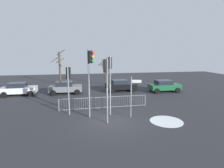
# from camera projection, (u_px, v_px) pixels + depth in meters

# --- Properties ---
(ground_plane) EXTENTS (60.00, 60.00, 0.00)m
(ground_plane) POSITION_uv_depth(u_px,v_px,m) (110.00, 121.00, 13.30)
(ground_plane) COLOR #2D2D33
(traffic_light_foreground_right) EXTENTS (0.37, 0.55, 4.54)m
(traffic_light_foreground_right) POSITION_uv_depth(u_px,v_px,m) (106.00, 76.00, 12.54)
(traffic_light_foreground_right) COLOR slate
(traffic_light_foreground_right) RESTS_ON ground
(traffic_light_mid_right) EXTENTS (0.47, 0.47, 5.12)m
(traffic_light_mid_right) POSITION_uv_depth(u_px,v_px,m) (90.00, 68.00, 13.34)
(traffic_light_mid_right) COLOR slate
(traffic_light_mid_right) RESTS_ON ground
(traffic_light_foreground_left) EXTENTS (0.36, 0.56, 3.86)m
(traffic_light_foreground_left) POSITION_uv_depth(u_px,v_px,m) (69.00, 79.00, 14.35)
(traffic_light_foreground_left) COLOR slate
(traffic_light_foreground_left) RESTS_ON ground
(traffic_light_rear_left) EXTENTS (0.34, 0.57, 4.63)m
(traffic_light_rear_left) POSITION_uv_depth(u_px,v_px,m) (110.00, 72.00, 14.23)
(traffic_light_rear_left) COLOR slate
(traffic_light_rear_left) RESTS_ON ground
(direction_sign_post) EXTENTS (0.77, 0.24, 3.14)m
(direction_sign_post) POSITION_uv_depth(u_px,v_px,m) (132.00, 95.00, 13.75)
(direction_sign_post) COLOR slate
(direction_sign_post) RESTS_ON ground
(pedestrian_guard_railing) EXTENTS (7.73, 0.26, 1.07)m
(pedestrian_guard_railing) POSITION_uv_depth(u_px,v_px,m) (104.00, 103.00, 16.11)
(pedestrian_guard_railing) COLOR slate
(pedestrian_guard_railing) RESTS_ON ground
(car_grey_near) EXTENTS (3.84, 1.99, 1.47)m
(car_grey_near) POSITION_uv_depth(u_px,v_px,m) (65.00, 87.00, 21.97)
(car_grey_near) COLOR slate
(car_grey_near) RESTS_ON ground
(car_black_mid) EXTENTS (3.86, 2.04, 1.47)m
(car_black_mid) POSITION_uv_depth(u_px,v_px,m) (121.00, 85.00, 23.34)
(car_black_mid) COLOR black
(car_black_mid) RESTS_ON ground
(car_green_far) EXTENTS (3.80, 1.92, 1.47)m
(car_green_far) POSITION_uv_depth(u_px,v_px,m) (164.00, 86.00, 23.01)
(car_green_far) COLOR #195933
(car_green_far) RESTS_ON ground
(car_white_trailing) EXTENTS (3.84, 2.00, 1.47)m
(car_white_trailing) POSITION_uv_depth(u_px,v_px,m) (19.00, 89.00, 21.10)
(car_white_trailing) COLOR silver
(car_white_trailing) RESTS_ON ground
(bare_tree_left) EXTENTS (1.85, 1.69, 4.14)m
(bare_tree_left) POSITION_uv_depth(u_px,v_px,m) (105.00, 70.00, 28.17)
(bare_tree_left) COLOR #473828
(bare_tree_left) RESTS_ON ground
(bare_tree_centre) EXTENTS (2.11, 1.71, 5.31)m
(bare_tree_centre) POSITION_uv_depth(u_px,v_px,m) (60.00, 67.00, 27.90)
(bare_tree_centre) COLOR #473828
(bare_tree_centre) RESTS_ON ground
(snow_patch_kerb) EXTENTS (2.35, 2.35, 0.01)m
(snow_patch_kerb) POSITION_uv_depth(u_px,v_px,m) (166.00, 121.00, 13.25)
(snow_patch_kerb) COLOR white
(snow_patch_kerb) RESTS_ON ground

